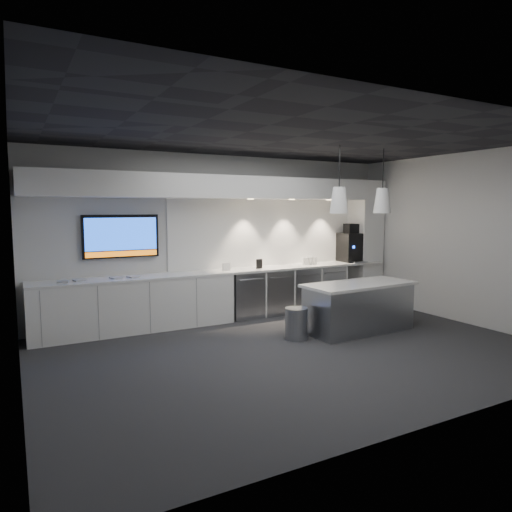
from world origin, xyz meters
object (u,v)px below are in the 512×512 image
bin (296,324)px  coffee_machine (351,246)px  wall_tv (121,236)px  island (359,307)px

bin → coffee_machine: (2.50, 1.72, 0.98)m
wall_tv → island: (3.38, -2.06, -1.15)m
bin → coffee_machine: coffee_machine is taller
coffee_machine → wall_tv: bearing=-176.7°
wall_tv → bin: bearing=-41.6°
wall_tv → coffee_machine: (4.71, -0.25, -0.33)m
island → coffee_machine: coffee_machine is taller
island → bin: size_ratio=3.93×
wall_tv → bin: size_ratio=2.54×
island → wall_tv: bearing=146.1°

